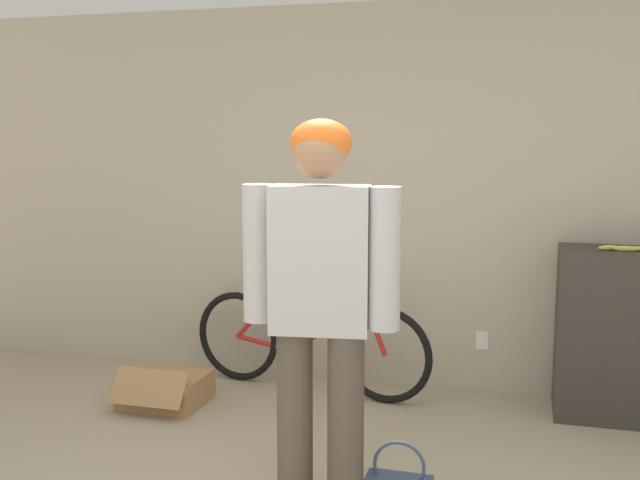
{
  "coord_description": "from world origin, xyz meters",
  "views": [
    {
      "loc": [
        0.81,
        -2.34,
        1.73
      ],
      "look_at": [
        -0.05,
        0.75,
        1.27
      ],
      "focal_mm": 42.0,
      "sensor_mm": 36.0,
      "label": 1
    }
  ],
  "objects_px": {
    "person": "(320,292)",
    "cardboard_box": "(165,389)",
    "bicycle": "(308,342)",
    "banana": "(625,248)"
  },
  "relations": [
    {
      "from": "bicycle",
      "to": "banana",
      "type": "distance_m",
      "value": 2.08
    },
    {
      "from": "banana",
      "to": "person",
      "type": "bearing_deg",
      "value": -131.58
    },
    {
      "from": "person",
      "to": "cardboard_box",
      "type": "distance_m",
      "value": 1.98
    },
    {
      "from": "banana",
      "to": "cardboard_box",
      "type": "relative_size",
      "value": 0.62
    },
    {
      "from": "bicycle",
      "to": "cardboard_box",
      "type": "bearing_deg",
      "value": -140.17
    },
    {
      "from": "person",
      "to": "cardboard_box",
      "type": "bearing_deg",
      "value": 132.96
    },
    {
      "from": "person",
      "to": "banana",
      "type": "xyz_separation_m",
      "value": [
        1.43,
        1.61,
        0.01
      ]
    },
    {
      "from": "bicycle",
      "to": "banana",
      "type": "relative_size",
      "value": 5.32
    },
    {
      "from": "bicycle",
      "to": "person",
      "type": "bearing_deg",
      "value": -62.53
    },
    {
      "from": "cardboard_box",
      "to": "bicycle",
      "type": "bearing_deg",
      "value": 30.76
    }
  ]
}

